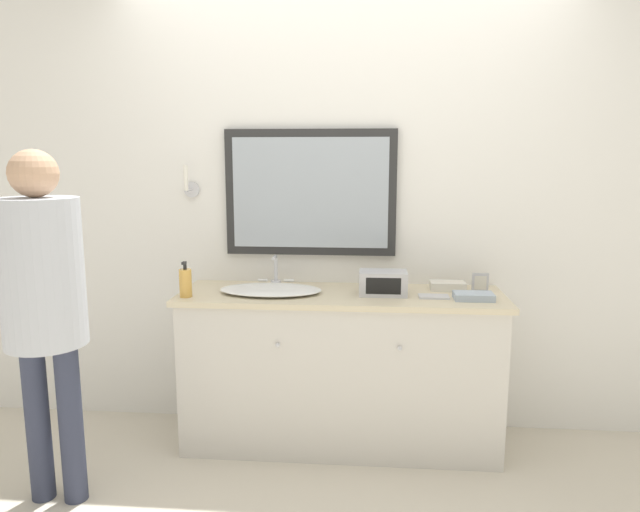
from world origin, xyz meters
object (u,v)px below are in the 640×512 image
appliance_box (383,283)px  person (43,289)px  sink_basin (271,289)px  soap_bottle (186,283)px  picture_frame (480,283)px

appliance_box → person: bearing=-157.1°
sink_basin → person: bearing=-145.1°
soap_bottle → person: bearing=-133.7°
person → appliance_box: bearing=22.9°
soap_bottle → picture_frame: size_ratio=1.83×
picture_frame → person: person is taller
sink_basin → picture_frame: (1.12, 0.11, 0.03)m
sink_basin → appliance_box: bearing=0.4°
person → soap_bottle: bearing=46.3°
sink_basin → soap_bottle: bearing=-162.8°
soap_bottle → picture_frame: bearing=9.0°
sink_basin → person: (-0.90, -0.63, 0.13)m
picture_frame → person: (-2.02, -0.74, 0.09)m
picture_frame → sink_basin: bearing=-174.2°
appliance_box → person: person is taller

